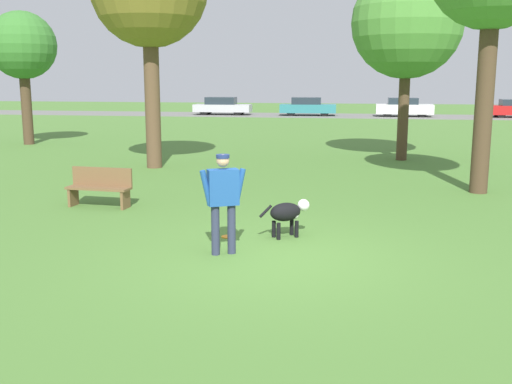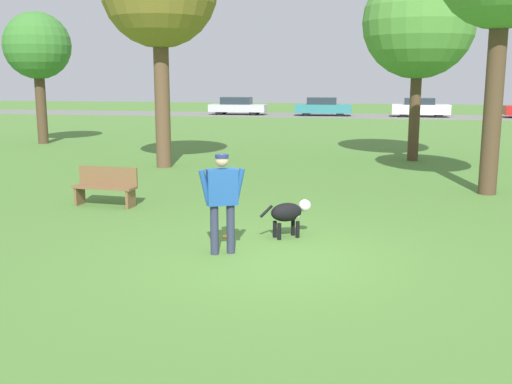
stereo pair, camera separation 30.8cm
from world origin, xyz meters
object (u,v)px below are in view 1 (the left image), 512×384
frisbee (228,237)px  parked_car_silver (222,106)px  person (223,196)px  parked_car_white (404,107)px  park_bench (100,186)px  dog (288,213)px  tree_far_left (22,47)px  parked_car_teal (308,107)px  tree_mid_center (407,23)px

frisbee → parked_car_silver: 36.41m
person → parked_car_white: size_ratio=0.39×
parked_car_white → park_bench: (-8.45, -33.48, -0.23)m
person → dog: bearing=27.4°
dog → tree_far_left: bearing=98.4°
parked_car_teal → parked_car_white: parked_car_white is taller
frisbee → tree_far_left: 18.13m
dog → parked_car_silver: (-9.49, 35.20, 0.23)m
parked_car_silver → parked_car_white: bearing=-1.2°
parked_car_silver → tree_mid_center: bearing=-65.4°
person → tree_far_left: tree_far_left is taller
parked_car_white → parked_car_teal: bearing=-179.7°
dog → park_bench: (-4.31, 1.82, 0.01)m
dog → park_bench: size_ratio=0.61×
person → dog: 1.57m
parked_car_teal → park_bench: 33.50m
frisbee → park_bench: (-3.28, 2.03, 0.44)m
parked_car_teal → frisbee: bearing=-89.8°
tree_far_left → park_bench: 14.49m
dog → park_bench: bearing=121.5°
person → dog: (0.87, 1.21, -0.50)m
person → frisbee: person is taller
park_bench → tree_far_left: bearing=130.6°
parked_car_silver → parked_car_white: parked_car_white is taller
dog → parked_car_teal: 35.41m
frisbee → tree_mid_center: 12.38m
parked_car_silver → parked_car_teal: bearing=-0.8°
person → park_bench: 4.61m
person → park_bench: size_ratio=1.11×
dog → tree_mid_center: tree_mid_center is taller
person → park_bench: person is taller
person → tree_mid_center: 12.94m
tree_far_left → park_bench: bearing=-53.5°
dog → parked_car_white: parked_car_white is taller
tree_mid_center → parked_car_teal: tree_mid_center is taller
person → parked_car_teal: bearing=66.3°
parked_car_teal → parked_car_white: (7.06, 0.01, 0.01)m
parked_car_teal → park_bench: bearing=-95.2°
person → dog: person is taller
frisbee → tree_far_left: bearing=131.2°
tree_far_left → parked_car_white: bearing=52.8°
parked_car_silver → park_bench: (5.19, -33.38, -0.22)m
tree_far_left → park_bench: (8.37, -11.29, -3.57)m
person → parked_car_silver: size_ratio=0.36×
parked_car_white → park_bench: 34.53m
tree_mid_center → parked_car_silver: tree_mid_center is taller
tree_mid_center → parked_car_teal: (-5.47, 24.54, -3.84)m
dog → frisbee: bearing=155.7°
tree_mid_center → parked_car_silver: bearing=116.2°
tree_mid_center → park_bench: bearing=-127.6°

